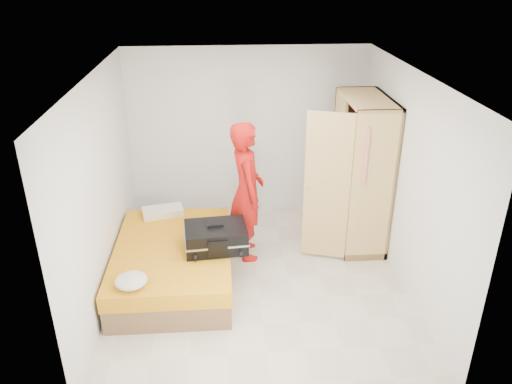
{
  "coord_description": "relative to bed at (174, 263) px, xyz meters",
  "views": [
    {
      "loc": [
        -0.4,
        -5.3,
        3.72
      ],
      "look_at": [
        0.02,
        0.48,
        1.0
      ],
      "focal_mm": 35.0,
      "sensor_mm": 36.0,
      "label": 1
    }
  ],
  "objects": [
    {
      "name": "suitcase",
      "position": [
        0.54,
        -0.07,
        0.39
      ],
      "size": [
        0.8,
        0.63,
        0.32
      ],
      "rotation": [
        0.0,
        0.0,
        0.09
      ],
      "color": "black",
      "rests_on": "bed"
    },
    {
      "name": "wardrobe",
      "position": [
        2.5,
        0.82,
        0.75
      ],
      "size": [
        1.15,
        1.2,
        2.1
      ],
      "color": "#DAB76A",
      "rests_on": "ground"
    },
    {
      "name": "pillow",
      "position": [
        -0.19,
        0.85,
        0.3
      ],
      "size": [
        0.59,
        0.39,
        0.1
      ],
      "primitive_type": "cube",
      "rotation": [
        0.0,
        0.0,
        0.23
      ],
      "color": "silver",
      "rests_on": "bed"
    },
    {
      "name": "round_cushion",
      "position": [
        -0.37,
        -0.8,
        0.31
      ],
      "size": [
        0.35,
        0.35,
        0.13
      ],
      "primitive_type": "ellipsoid",
      "color": "silver",
      "rests_on": "bed"
    },
    {
      "name": "person",
      "position": [
        0.96,
        0.58,
        0.7
      ],
      "size": [
        0.53,
        0.74,
        1.89
      ],
      "primitive_type": "imported",
      "rotation": [
        0.0,
        0.0,
        1.68
      ],
      "color": "#BB0B14",
      "rests_on": "ground"
    },
    {
      "name": "bed",
      "position": [
        0.0,
        0.0,
        0.0
      ],
      "size": [
        1.42,
        2.02,
        0.5
      ],
      "color": "brown",
      "rests_on": "ground"
    },
    {
      "name": "room",
      "position": [
        1.05,
        -0.04,
        1.05
      ],
      "size": [
        4.0,
        4.02,
        2.6
      ],
      "color": "beige",
      "rests_on": "ground"
    }
  ]
}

